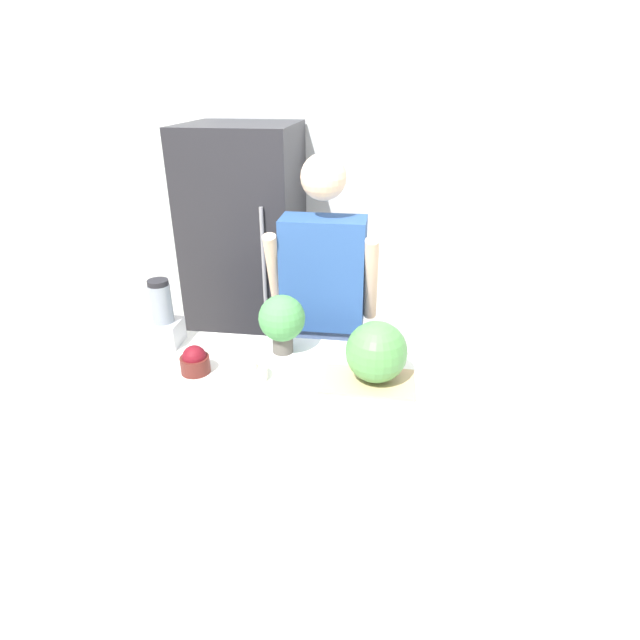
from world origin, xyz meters
TOP-DOWN VIEW (x-y plane):
  - ground_plane at (0.00, 0.00)m, footprint 14.00×14.00m
  - wall_back at (0.00, 1.98)m, footprint 8.00×0.06m
  - counter_island at (0.00, 0.33)m, footprint 1.84×0.65m
  - refrigerator at (-0.66, 1.58)m, footprint 0.68×0.74m
  - person at (-0.07, 0.95)m, footprint 0.58×0.27m
  - cutting_board at (0.21, 0.29)m, footprint 0.40×0.23m
  - watermelon at (0.24, 0.31)m, footprint 0.26×0.26m
  - bowl_cherries at (-0.54, 0.27)m, footprint 0.13×0.13m
  - bowl_cream at (-0.30, 0.25)m, footprint 0.17×0.17m
  - blender at (-0.78, 0.51)m, footprint 0.15×0.15m
  - potted_plant at (-0.20, 0.51)m, footprint 0.22×0.22m

SIDE VIEW (x-z plane):
  - ground_plane at x=0.00m, z-range 0.00..0.00m
  - counter_island at x=0.00m, z-range 0.00..0.90m
  - person at x=-0.07m, z-range 0.03..1.77m
  - cutting_board at x=0.21m, z-range 0.90..0.91m
  - refrigerator at x=-0.66m, z-range 0.00..1.83m
  - bowl_cream at x=-0.30m, z-range 0.88..0.98m
  - bowl_cherries at x=-0.54m, z-range 0.89..1.02m
  - blender at x=-0.78m, z-range 0.87..1.20m
  - watermelon at x=0.24m, z-range 0.91..1.17m
  - potted_plant at x=-0.20m, z-range 0.92..1.20m
  - wall_back at x=0.00m, z-range 0.00..2.60m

